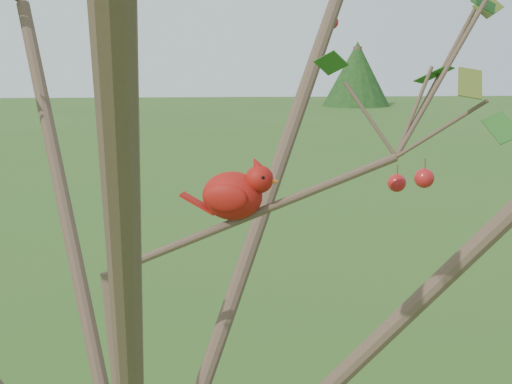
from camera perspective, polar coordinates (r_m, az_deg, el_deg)
crabapple_tree at (r=1.24m, az=-10.71°, el=-1.32°), size 2.35×2.05×2.95m
cardinal at (r=1.33m, az=-1.82°, el=-0.12°), size 0.21×0.13×0.15m
distant_trees at (r=26.27m, az=-12.42°, el=9.47°), size 44.52×16.16×3.26m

